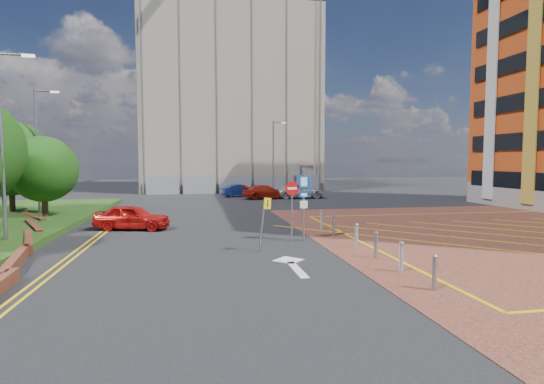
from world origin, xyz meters
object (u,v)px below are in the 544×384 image
object	(u,v)px
tree_c	(44,169)
car_red_back	(266,192)
tree_d	(10,158)
car_blue_back	(241,190)
lamp_left_far	(38,146)
sign_cluster	(299,199)
lamp_left_near	(3,138)
lamp_back	(274,155)
warning_sign	(264,217)
car_red_left	(132,217)
car_silver_back	(301,192)

from	to	relation	value
tree_c	car_red_back	bearing A→B (deg)	38.75
tree_c	tree_d	world-z (taller)	tree_d
car_blue_back	lamp_left_far	bearing A→B (deg)	122.91
tree_c	sign_cluster	world-z (taller)	tree_c
lamp_left_near	car_red_back	bearing A→B (deg)	54.56
lamp_left_far	lamp_back	bearing A→B (deg)	40.86
warning_sign	lamp_left_near	bearing A→B (deg)	163.75
lamp_back	car_red_left	world-z (taller)	lamp_back
lamp_back	warning_sign	distance (m)	29.84
warning_sign	car_blue_back	distance (m)	26.85
lamp_left_near	lamp_back	bearing A→B (deg)	57.60
car_blue_back	lamp_back	bearing A→B (deg)	-69.14
tree_d	lamp_back	distance (m)	25.47
car_red_left	car_red_back	world-z (taller)	car_red_left
sign_cluster	warning_sign	xyz separation A→B (m)	(-1.99, -2.11, -0.52)
sign_cluster	lamp_left_near	bearing A→B (deg)	175.44
tree_c	sign_cluster	bearing A→B (deg)	-33.16
lamp_left_near	warning_sign	size ratio (longest dim) A/B	3.56
car_red_back	car_silver_back	distance (m)	3.52
warning_sign	car_silver_back	bearing A→B (deg)	72.61
tree_d	car_red_left	size ratio (longest dim) A/B	1.54
tree_d	lamp_back	world-z (taller)	lamp_back
lamp_left_near	lamp_back	distance (m)	30.80
lamp_left_far	car_red_left	size ratio (longest dim) A/B	2.02
tree_d	warning_sign	size ratio (longest dim) A/B	2.70
tree_d	warning_sign	bearing A→B (deg)	-43.65
car_red_left	tree_c	bearing A→B (deg)	65.77
car_red_back	car_blue_back	bearing A→B (deg)	26.49
lamp_left_far	lamp_back	distance (m)	24.46
car_silver_back	car_red_left	bearing A→B (deg)	142.86
lamp_left_far	tree_d	bearing A→B (deg)	154.32
sign_cluster	car_silver_back	distance (m)	22.58
tree_c	lamp_back	xyz separation A→B (m)	(17.58, 18.00, 1.17)
warning_sign	car_red_left	distance (m)	9.24
car_red_left	car_silver_back	size ratio (longest dim) A/B	0.83
tree_c	sign_cluster	size ratio (longest dim) A/B	1.53
tree_c	car_red_back	distance (m)	20.41
tree_d	car_silver_back	world-z (taller)	tree_d
lamp_back	car_red_left	size ratio (longest dim) A/B	2.02
sign_cluster	car_red_left	world-z (taller)	sign_cluster
tree_c	car_red_left	bearing A→B (deg)	-36.35
sign_cluster	car_red_left	size ratio (longest dim) A/B	0.81
lamp_left_near	sign_cluster	bearing A→B (deg)	-4.56
warning_sign	car_red_back	xyz separation A→B (m)	(3.99, 23.81, -0.76)
sign_cluster	car_blue_back	size ratio (longest dim) A/B	0.82
warning_sign	tree_c	bearing A→B (deg)	136.70
tree_c	car_red_back	size ratio (longest dim) A/B	1.06
lamp_left_near	lamp_left_far	distance (m)	10.20
lamp_left_far	car_red_back	distance (m)	20.23
lamp_back	warning_sign	bearing A→B (deg)	-101.21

